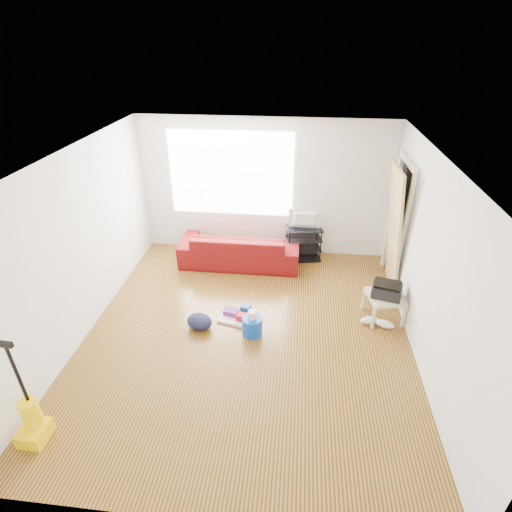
# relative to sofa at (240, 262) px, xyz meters

# --- Properties ---
(room) EXTENTS (4.51, 5.01, 2.51)m
(room) POSITION_rel_sofa_xyz_m (0.46, -1.80, 1.25)
(room) COLOR #3F280E
(room) RESTS_ON ground
(sofa) EXTENTS (2.13, 0.83, 0.62)m
(sofa) POSITION_rel_sofa_xyz_m (0.00, 0.00, 0.00)
(sofa) COLOR #4D0D0A
(sofa) RESTS_ON ground
(tv_stand) EXTENTS (0.69, 0.48, 0.63)m
(tv_stand) POSITION_rel_sofa_xyz_m (1.14, 0.27, 0.32)
(tv_stand) COLOR black
(tv_stand) RESTS_ON ground
(tv) EXTENTS (0.59, 0.08, 0.34)m
(tv) POSITION_rel_sofa_xyz_m (1.14, 0.27, 0.80)
(tv) COLOR black
(tv) RESTS_ON tv_stand
(side_table) EXTENTS (0.58, 0.58, 0.40)m
(side_table) POSITION_rel_sofa_xyz_m (2.34, -1.36, 0.34)
(side_table) COLOR #C7BD92
(side_table) RESTS_ON ground
(printer) EXTENTS (0.47, 0.40, 0.21)m
(printer) POSITION_rel_sofa_xyz_m (2.34, -1.36, 0.51)
(printer) COLOR black
(printer) RESTS_ON side_table
(bucket) EXTENTS (0.32, 0.32, 0.28)m
(bucket) POSITION_rel_sofa_xyz_m (0.46, -1.93, 0.00)
(bucket) COLOR #0A42BA
(bucket) RESTS_ON ground
(toilet_paper) EXTENTS (0.12, 0.12, 0.11)m
(toilet_paper) POSITION_rel_sofa_xyz_m (0.46, -1.92, 0.20)
(toilet_paper) COLOR white
(toilet_paper) RESTS_ON bucket
(cleaning_tray) EXTENTS (0.55, 0.48, 0.17)m
(cleaning_tray) POSITION_rel_sofa_xyz_m (0.21, -1.60, 0.05)
(cleaning_tray) COLOR white
(cleaning_tray) RESTS_ON ground
(backpack) EXTENTS (0.47, 0.42, 0.21)m
(backpack) POSITION_rel_sofa_xyz_m (-0.31, -1.88, 0.00)
(backpack) COLOR black
(backpack) RESTS_ON ground
(sneakers) EXTENTS (0.50, 0.26, 0.11)m
(sneakers) POSITION_rel_sofa_xyz_m (2.24, -1.55, 0.06)
(sneakers) COLOR white
(sneakers) RESTS_ON ground
(vacuum) EXTENTS (0.27, 0.31, 1.27)m
(vacuum) POSITION_rel_sofa_xyz_m (-1.61, -3.80, 0.24)
(vacuum) COLOR #FFC900
(vacuum) RESTS_ON ground
(door_panel) EXTENTS (0.25, 0.81, 2.03)m
(door_panel) POSITION_rel_sofa_xyz_m (2.52, -0.48, 0.00)
(door_panel) COLOR tan
(door_panel) RESTS_ON ground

